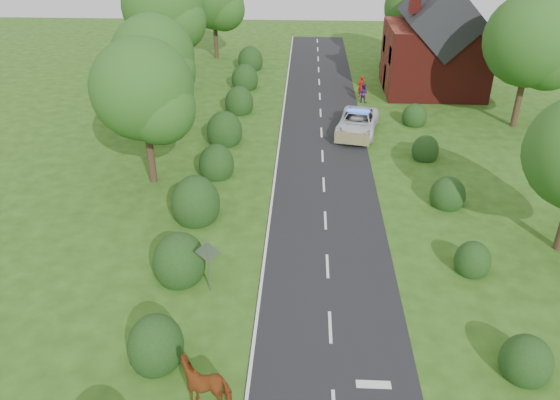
# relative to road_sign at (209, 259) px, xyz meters

# --- Properties ---
(ground) EXTENTS (120.00, 120.00, 0.00)m
(ground) POSITION_rel_road_sign_xyz_m (5.00, -2.00, -1.65)
(ground) COLOR #2B4B14
(road) EXTENTS (6.00, 70.00, 0.02)m
(road) POSITION_rel_road_sign_xyz_m (5.00, 13.00, -1.64)
(road) COLOR black
(road) RESTS_ON ground
(road_markings) EXTENTS (4.96, 70.00, 0.01)m
(road_markings) POSITION_rel_road_sign_xyz_m (3.40, 10.93, -1.63)
(road_markings) COLOR white
(road_markings) RESTS_ON road
(hedgerow_left) EXTENTS (2.75, 50.41, 3.00)m
(hedgerow_left) POSITION_rel_road_sign_xyz_m (-1.51, 9.69, -0.91)
(hedgerow_left) COLOR black
(hedgerow_left) RESTS_ON ground
(hedgerow_right) EXTENTS (2.10, 45.78, 2.10)m
(hedgerow_right) POSITION_rel_road_sign_xyz_m (11.60, 9.21, -1.10)
(hedgerow_right) COLOR black
(hedgerow_right) RESTS_ON ground
(tree_left_a) EXTENTS (5.74, 5.60, 8.38)m
(tree_left_a) POSITION_rel_road_sign_xyz_m (-4.75, 9.86, 3.69)
(tree_left_a) COLOR #332316
(tree_left_a) RESTS_ON ground
(tree_left_b) EXTENTS (5.74, 5.60, 8.07)m
(tree_left_b) POSITION_rel_road_sign_xyz_m (-6.25, 17.86, 3.39)
(tree_left_b) COLOR #332316
(tree_left_b) RESTS_ON ground
(tree_left_c) EXTENTS (6.97, 6.80, 10.22)m
(tree_left_c) POSITION_rel_road_sign_xyz_m (-7.70, 27.83, 4.88)
(tree_left_c) COLOR #332316
(tree_left_c) RESTS_ON ground
(tree_left_d) EXTENTS (6.15, 6.00, 8.89)m
(tree_left_d) POSITION_rel_road_sign_xyz_m (-5.23, 37.85, 3.98)
(tree_left_d) COLOR #332316
(tree_left_d) RESTS_ON ground
(tree_right_b) EXTENTS (6.56, 6.40, 9.40)m
(tree_right_b) POSITION_rel_road_sign_xyz_m (19.29, 19.84, 4.28)
(tree_right_b) COLOR #332316
(tree_right_b) RESTS_ON ground
(tree_right_c) EXTENTS (6.15, 6.00, 8.58)m
(tree_right_c) POSITION_rel_road_sign_xyz_m (14.27, 35.85, 3.69)
(tree_right_c) COLOR #332316
(tree_right_c) RESTS_ON ground
(road_sign) EXTENTS (1.06, 0.08, 2.53)m
(road_sign) POSITION_rel_road_sign_xyz_m (0.00, 0.00, 0.00)
(road_sign) COLOR gray
(road_sign) RESTS_ON ground
(house) EXTENTS (8.00, 7.40, 9.17)m
(house) POSITION_rel_road_sign_xyz_m (14.49, 28.00, 2.13)
(house) COLOR maroon
(house) RESTS_ON ground
(cow) EXTENTS (2.11, 1.18, 1.47)m
(cow) POSITION_rel_road_sign_xyz_m (0.82, -5.66, -0.92)
(cow) COLOR brown
(cow) RESTS_ON ground
(police_van) EXTENTS (3.66, 6.04, 1.71)m
(police_van) POSITION_rel_road_sign_xyz_m (7.50, 18.08, -0.87)
(police_van) COLOR silver
(police_van) RESTS_ON ground
(pedestrian_red) EXTENTS (0.77, 0.69, 1.77)m
(pedestrian_red) POSITION_rel_road_sign_xyz_m (8.39, 26.10, -0.77)
(pedestrian_red) COLOR #A1100B
(pedestrian_red) RESTS_ON ground
(pedestrian_purple) EXTENTS (0.92, 0.82, 1.55)m
(pedestrian_purple) POSITION_rel_road_sign_xyz_m (8.44, 24.70, -0.88)
(pedestrian_purple) COLOR #441A5A
(pedestrian_purple) RESTS_ON ground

